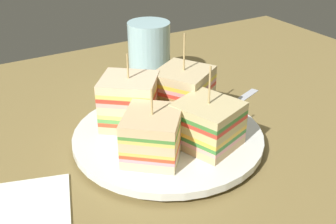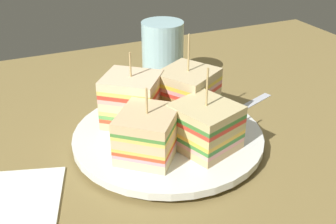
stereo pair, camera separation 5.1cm
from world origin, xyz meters
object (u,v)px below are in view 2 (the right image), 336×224
sandwich_wedge_0 (205,126)px  napkin (3,204)px  sandwich_wedge_2 (132,100)px  spoon (227,115)px  chip_pile (169,122)px  sandwich_wedge_3 (148,134)px  sandwich_wedge_1 (187,94)px  drinking_glass (163,57)px  plate (168,137)px

sandwich_wedge_0 → napkin: (23.31, -0.76, -4.24)cm
sandwich_wedge_2 → spoon: (-13.80, 1.37, -4.62)cm
napkin → sandwich_wedge_0: bearing=178.1°
chip_pile → napkin: size_ratio=0.63×
sandwich_wedge_2 → spoon: sandwich_wedge_2 is taller
sandwich_wedge_3 → chip_pile: 6.50cm
spoon → napkin: (31.24, 6.86, -0.16)cm
sandwich_wedge_0 → chip_pile: (2.23, -5.43, -1.77)cm
sandwich_wedge_1 → drinking_glass: bearing=-131.9°
sandwich_wedge_1 → sandwich_wedge_3: 10.75cm
sandwich_wedge_1 → napkin: sandwich_wedge_1 is taller
sandwich_wedge_0 → sandwich_wedge_2: bearing=13.8°
plate → sandwich_wedge_3: 6.36cm
sandwich_wedge_0 → chip_pile: sandwich_wedge_0 is taller
sandwich_wedge_0 → chip_pile: bearing=3.0°
sandwich_wedge_0 → sandwich_wedge_2: size_ratio=1.04×
sandwich_wedge_3 → napkin: bearing=131.4°
sandwich_wedge_0 → napkin: bearing=68.8°
napkin → sandwich_wedge_1: bearing=-164.1°
sandwich_wedge_2 → drinking_glass: sandwich_wedge_2 is taller
sandwich_wedge_3 → spoon: bearing=-26.4°
sandwich_wedge_1 → chip_pile: sandwich_wedge_1 is taller
sandwich_wedge_0 → drinking_glass: (-4.48, -22.96, -0.04)cm
chip_pile → drinking_glass: (-6.71, -17.53, 1.73)cm
spoon → drinking_glass: (3.45, -15.35, 4.04)cm
spoon → napkin: size_ratio=1.20×
sandwich_wedge_3 → drinking_glass: drinking_glass is taller
plate → napkin: bearing=10.7°
sandwich_wedge_2 → napkin: 19.87cm
spoon → napkin: 31.99cm
plate → sandwich_wedge_0: bearing=120.4°
plate → spoon: 11.08cm
plate → drinking_glass: 19.98cm
sandwich_wedge_1 → napkin: size_ratio=0.99×
sandwich_wedge_2 → napkin: (17.44, 8.23, -4.78)cm
plate → napkin: (20.59, 3.88, -0.79)cm
sandwich_wedge_1 → sandwich_wedge_3: size_ratio=1.24×
sandwich_wedge_0 → sandwich_wedge_2: 10.75cm
sandwich_wedge_1 → napkin: (24.89, 7.10, -4.73)cm
plate → spoon: size_ratio=1.73×
sandwich_wedge_3 → chip_pile: size_ratio=1.26×
chip_pile → spoon: 10.64cm
napkin → plate: bearing=-169.3°
chip_pile → drinking_glass: bearing=-110.9°
chip_pile → napkin: 21.74cm
sandwich_wedge_2 → sandwich_wedge_3: sandwich_wedge_2 is taller
sandwich_wedge_0 → sandwich_wedge_1: (-1.57, -7.86, 0.50)cm
plate → sandwich_wedge_1: 6.67cm
spoon → napkin: spoon is taller
napkin → drinking_glass: 35.82cm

